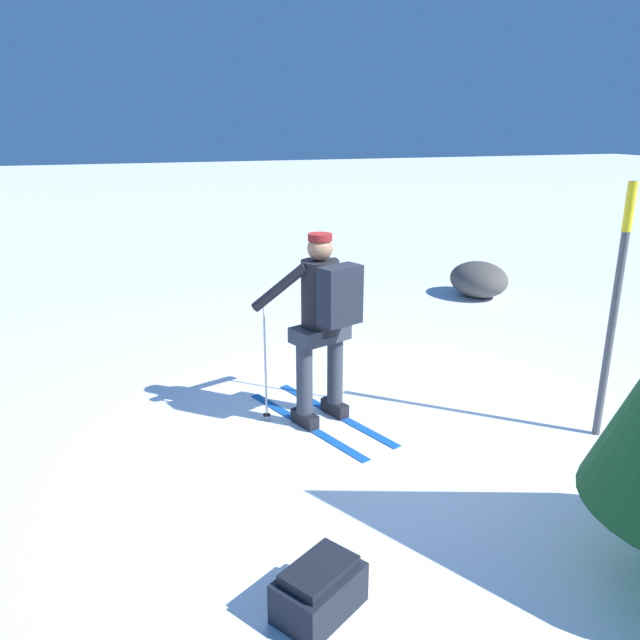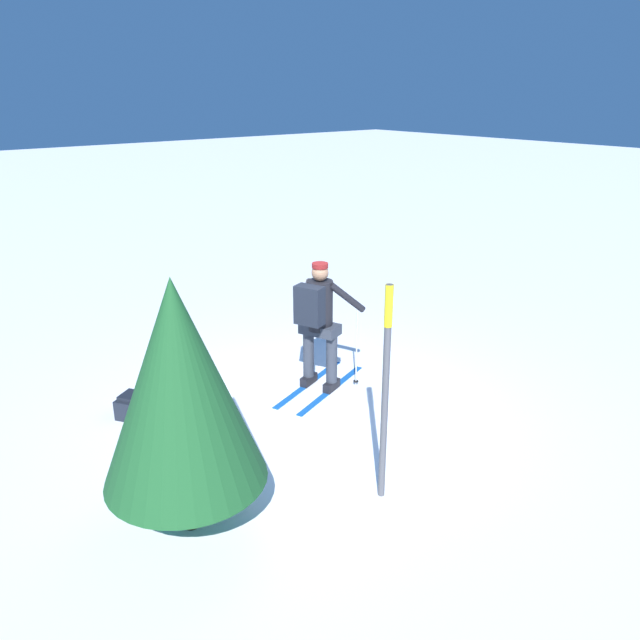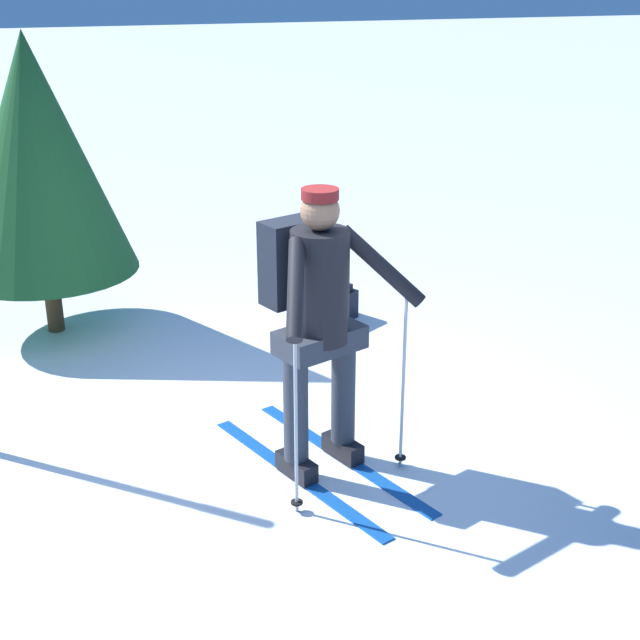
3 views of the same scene
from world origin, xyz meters
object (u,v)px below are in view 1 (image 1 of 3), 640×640
Objects in this scene: skier at (323,316)px; dropped_backpack at (319,590)px; trail_marker at (616,295)px; rock_boulder at (479,279)px.

skier is 2.55m from dropped_backpack.
dropped_backpack is (-2.26, 0.79, -0.89)m from skier.
trail_marker is (-1.03, -2.26, 0.26)m from skier.
dropped_backpack is at bearing 160.66° from skier.
trail_marker reaches higher than dropped_backpack.
trail_marker is at bearing 160.74° from rock_boulder.
rock_boulder is at bearing -39.23° from dropped_backpack.
skier is at bearing 65.56° from trail_marker.
trail_marker reaches higher than skier.
trail_marker is 2.20× the size of rock_boulder.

